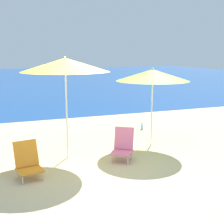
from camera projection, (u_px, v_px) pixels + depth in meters
name	position (u px, v px, depth m)	size (l,w,h in m)	color
ground_plane	(89.00, 168.00, 6.68)	(60.00, 60.00, 0.00)	#D1BA89
sea_water	(11.00, 79.00, 29.80)	(60.00, 40.00, 0.01)	#19478C
beach_umbrella_lime	(153.00, 75.00, 7.99)	(1.89, 1.89, 2.06)	white
beach_umbrella_yellow	(65.00, 65.00, 6.96)	(2.00, 2.00, 2.36)	white
beach_chair_pink	(123.00, 145.00, 7.16)	(0.68, 0.71, 0.74)	silver
beach_chair_orange	(28.00, 161.00, 6.15)	(0.55, 0.62, 0.71)	silver
water_bottle	(142.00, 127.00, 10.06)	(0.08, 0.08, 0.21)	#8CCCEA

